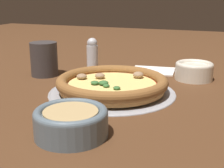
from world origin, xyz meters
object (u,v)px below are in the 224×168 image
at_px(pizza_tray, 112,92).
at_px(napkin, 153,70).
at_px(bowl_near, 71,121).
at_px(pepper_shaker, 92,54).
at_px(pizza, 112,83).
at_px(bowl_far, 194,70).
at_px(drinking_cup, 44,59).
at_px(fork, 154,70).

relative_size(pizza_tray, napkin, 2.20).
xyz_separation_m(pizza_tray, bowl_near, (-0.02, 0.26, 0.02)).
height_order(bowl_near, pepper_shaker, pepper_shaker).
distance_m(pizza, bowl_far, 0.27).
bearing_deg(pepper_shaker, bowl_near, 110.39).
relative_size(pizza_tray, pizza, 1.14).
bearing_deg(pepper_shaker, pizza, 125.01).
relative_size(drinking_cup, fork, 0.61).
xyz_separation_m(bowl_far, napkin, (0.14, -0.06, -0.02)).
bearing_deg(bowl_near, napkin, -92.12).
height_order(pizza_tray, pizza, pizza).
bearing_deg(napkin, bowl_far, 157.50).
xyz_separation_m(napkin, pepper_shaker, (0.20, 0.04, 0.05)).
xyz_separation_m(pizza_tray, bowl_far, (-0.18, -0.21, 0.02)).
bearing_deg(bowl_far, bowl_near, 71.56).
bearing_deg(pizza_tray, bowl_far, -130.39).
bearing_deg(napkin, drinking_cup, 30.15).
bearing_deg(drinking_cup, pepper_shaker, -127.27).
bearing_deg(pizza, napkin, -98.92).
bearing_deg(drinking_cup, pizza, 160.60).
height_order(bowl_far, napkin, bowl_far).
distance_m(bowl_near, fork, 0.54).
xyz_separation_m(bowl_far, fork, (0.14, -0.07, -0.03)).
bearing_deg(bowl_far, fork, -28.11).
xyz_separation_m(bowl_near, napkin, (-0.02, -0.52, -0.02)).
height_order(pizza, drinking_cup, drinking_cup).
height_order(pizza, pepper_shaker, pepper_shaker).
relative_size(bowl_far, fork, 0.65).
xyz_separation_m(bowl_far, pepper_shaker, (0.33, -0.02, 0.02)).
height_order(bowl_far, drinking_cup, drinking_cup).
bearing_deg(bowl_far, pizza_tray, 49.61).
height_order(pizza_tray, fork, pizza_tray).
xyz_separation_m(pizza_tray, napkin, (-0.04, -0.27, 0.00)).
distance_m(pizza_tray, pizza, 0.02).
bearing_deg(fork, drinking_cup, 26.54).
bearing_deg(pizza, pizza_tray, 136.34).
bearing_deg(napkin, fork, -89.82).
relative_size(bowl_far, drinking_cup, 1.06).
bearing_deg(bowl_far, pepper_shaker, -2.63).
height_order(bowl_near, drinking_cup, drinking_cup).
height_order(bowl_far, pepper_shaker, pepper_shaker).
xyz_separation_m(bowl_near, drinking_cup, (0.28, -0.35, 0.02)).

